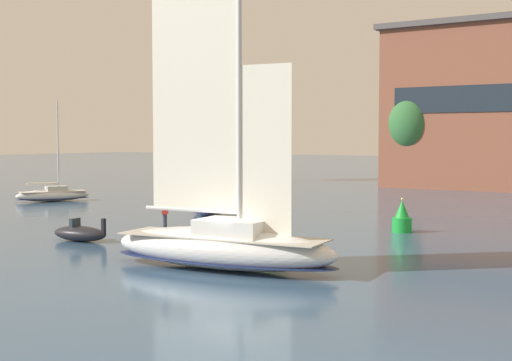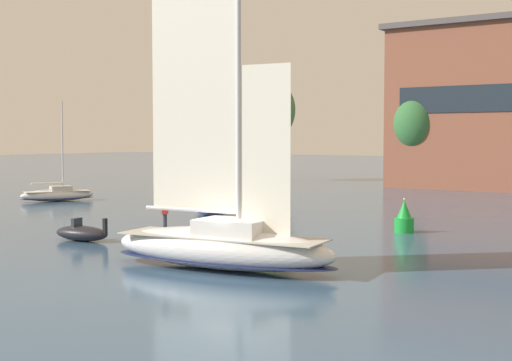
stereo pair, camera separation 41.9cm
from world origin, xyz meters
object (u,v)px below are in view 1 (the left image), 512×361
(motor_tender, at_px, (80,233))
(sailboat_moored_near_marina, at_px, (208,205))
(sailboat_main, at_px, (223,243))
(channel_buoy, at_px, (402,218))
(tree_shore_center, at_px, (266,110))
(sailboat_moored_far_slip, at_px, (53,195))
(tree_shore_right, at_px, (411,124))

(motor_tender, bearing_deg, sailboat_moored_near_marina, 100.04)
(sailboat_main, height_order, channel_buoy, sailboat_main)
(sailboat_main, bearing_deg, tree_shore_center, 120.82)
(tree_shore_center, bearing_deg, sailboat_moored_far_slip, -89.50)
(tree_shore_center, xyz_separation_m, sailboat_moored_far_slip, (0.35, -40.10, -9.68))
(tree_shore_center, distance_m, motor_tender, 63.07)
(tree_shore_right, relative_size, sailboat_moored_far_slip, 1.16)
(tree_shore_right, relative_size, sailboat_main, 0.70)
(sailboat_moored_near_marina, height_order, motor_tender, sailboat_moored_near_marina)
(tree_shore_right, xyz_separation_m, sailboat_main, (12.93, -58.25, -6.86))
(tree_shore_center, bearing_deg, channel_buoy, -48.27)
(sailboat_moored_near_marina, bearing_deg, sailboat_moored_far_slip, 178.07)
(sailboat_moored_near_marina, relative_size, channel_buoy, 4.84)
(tree_shore_center, xyz_separation_m, sailboat_moored_near_marina, (20.26, -40.77, -9.60))
(sailboat_moored_near_marina, bearing_deg, tree_shore_right, 85.69)
(sailboat_moored_far_slip, bearing_deg, sailboat_moored_near_marina, -1.93)
(tree_shore_right, height_order, sailboat_main, sailboat_main)
(sailboat_main, height_order, motor_tender, sailboat_main)
(tree_shore_center, xyz_separation_m, tree_shore_right, (23.16, -2.24, -2.24))
(sailboat_main, distance_m, motor_tender, 13.12)
(sailboat_main, bearing_deg, sailboat_moored_far_slip, 150.30)
(tree_shore_right, distance_m, motor_tender, 56.07)
(tree_shore_center, relative_size, channel_buoy, 6.34)
(sailboat_main, bearing_deg, sailboat_moored_near_marina, 128.77)
(sailboat_moored_far_slip, height_order, motor_tender, sailboat_moored_far_slip)
(sailboat_moored_far_slip, xyz_separation_m, motor_tender, (22.92, -17.69, -0.20))
(sailboat_moored_far_slip, relative_size, motor_tender, 2.49)
(sailboat_moored_near_marina, distance_m, channel_buoy, 18.18)
(tree_shore_right, xyz_separation_m, sailboat_moored_near_marina, (-2.90, -38.53, -7.36))
(tree_shore_center, bearing_deg, sailboat_moored_near_marina, -63.58)
(tree_shore_center, height_order, motor_tender, tree_shore_center)
(sailboat_moored_far_slip, distance_m, motor_tender, 28.95)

